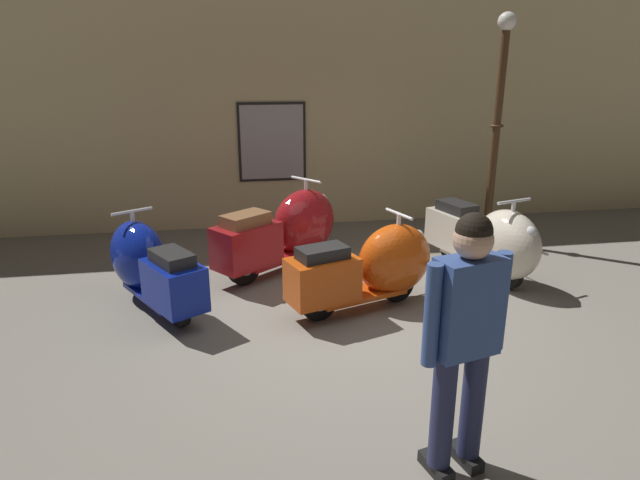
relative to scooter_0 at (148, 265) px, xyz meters
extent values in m
plane|color=slate|center=(2.06, -0.80, -0.47)|extent=(60.00, 60.00, 0.00)
cube|color=#CCB784|center=(2.06, 2.97, 1.51)|extent=(18.00, 0.20, 3.96)
cube|color=black|center=(1.60, 2.85, 0.90)|extent=(1.06, 0.03, 1.22)
cube|color=#9E9E9E|center=(1.60, 2.83, 0.90)|extent=(0.98, 0.01, 1.14)
cylinder|color=black|center=(-0.16, 0.28, -0.26)|extent=(0.28, 0.40, 0.41)
cylinder|color=silver|center=(-0.16, 0.28, -0.26)|extent=(0.18, 0.21, 0.19)
cylinder|color=black|center=(0.34, -0.57, -0.26)|extent=(0.28, 0.40, 0.41)
cylinder|color=silver|center=(0.34, -0.57, -0.26)|extent=(0.18, 0.21, 0.19)
cube|color=navy|center=(0.09, -0.14, -0.28)|extent=(0.82, 1.03, 0.05)
ellipsoid|color=navy|center=(-0.14, 0.23, 0.03)|extent=(0.91, 1.02, 0.79)
cube|color=navy|center=(0.32, -0.53, -0.03)|extent=(0.71, 0.82, 0.45)
cube|color=black|center=(0.32, -0.53, 0.26)|extent=(0.50, 0.57, 0.12)
sphere|color=silver|center=(-0.29, 0.48, 0.25)|extent=(0.15, 0.15, 0.15)
cylinder|color=silver|center=(-0.15, 0.26, 0.40)|extent=(0.05, 0.05, 0.29)
cylinder|color=silver|center=(-0.15, 0.26, 0.54)|extent=(0.41, 0.26, 0.03)
cylinder|color=black|center=(1.90, 1.09, -0.24)|extent=(0.42, 0.35, 0.46)
cylinder|color=silver|center=(1.90, 1.09, -0.24)|extent=(0.23, 0.21, 0.21)
cylinder|color=black|center=(1.04, 0.42, -0.24)|extent=(0.42, 0.35, 0.46)
cylinder|color=silver|center=(1.04, 0.42, -0.24)|extent=(0.23, 0.21, 0.21)
cube|color=maroon|center=(1.47, 0.76, -0.26)|extent=(1.11, 1.00, 0.06)
ellipsoid|color=maroon|center=(1.85, 1.06, 0.09)|extent=(1.13, 1.06, 0.87)
cube|color=maroon|center=(1.07, 0.45, 0.02)|extent=(0.90, 0.84, 0.51)
cube|color=brown|center=(1.07, 0.45, 0.34)|extent=(0.63, 0.59, 0.14)
sphere|color=silver|center=(2.11, 1.25, 0.33)|extent=(0.17, 0.17, 0.17)
cylinder|color=silver|center=(1.88, 1.08, 0.49)|extent=(0.05, 0.05, 0.32)
cylinder|color=silver|center=(1.88, 1.08, 0.65)|extent=(0.34, 0.42, 0.04)
cube|color=silver|center=(1.67, 1.29, 0.03)|extent=(0.62, 0.48, 0.03)
cylinder|color=black|center=(2.70, -0.35, -0.26)|extent=(0.42, 0.21, 0.42)
cylinder|color=silver|center=(2.70, -0.35, -0.26)|extent=(0.21, 0.15, 0.19)
cylinder|color=black|center=(1.76, -0.66, -0.26)|extent=(0.42, 0.21, 0.42)
cylinder|color=silver|center=(1.76, -0.66, -0.26)|extent=(0.21, 0.15, 0.19)
cube|color=#C6470F|center=(2.23, -0.51, -0.28)|extent=(1.06, 0.67, 0.05)
ellipsoid|color=#C6470F|center=(2.65, -0.37, 0.04)|extent=(1.00, 0.79, 0.79)
cube|color=#C6470F|center=(1.80, -0.65, -0.03)|extent=(0.80, 0.62, 0.46)
cube|color=black|center=(1.80, -0.65, 0.26)|extent=(0.57, 0.44, 0.12)
sphere|color=silver|center=(2.93, -0.27, 0.26)|extent=(0.16, 0.16, 0.16)
cylinder|color=silver|center=(2.68, -0.36, 0.40)|extent=(0.05, 0.05, 0.29)
cylinder|color=silver|center=(2.68, -0.36, 0.55)|extent=(0.18, 0.44, 0.03)
cube|color=silver|center=(2.56, -0.11, -0.01)|extent=(0.67, 0.23, 0.02)
cylinder|color=black|center=(4.10, -0.20, -0.25)|extent=(0.21, 0.44, 0.43)
cylinder|color=silver|center=(4.10, -0.20, -0.25)|extent=(0.15, 0.22, 0.19)
cylinder|color=black|center=(3.81, 0.79, -0.25)|extent=(0.21, 0.44, 0.43)
cylinder|color=silver|center=(3.81, 0.79, -0.25)|extent=(0.15, 0.22, 0.19)
cube|color=beige|center=(3.95, 0.29, -0.27)|extent=(0.66, 1.09, 0.05)
ellipsoid|color=beige|center=(4.08, -0.15, 0.06)|extent=(0.80, 1.03, 0.82)
cube|color=beige|center=(3.82, 0.75, -0.01)|extent=(0.62, 0.83, 0.48)
cube|color=black|center=(3.82, 0.75, 0.29)|extent=(0.44, 0.58, 0.13)
sphere|color=silver|center=(4.17, -0.44, 0.28)|extent=(0.16, 0.16, 0.16)
cylinder|color=silver|center=(4.09, -0.18, 0.44)|extent=(0.05, 0.05, 0.30)
cylinder|color=silver|center=(4.09, -0.18, 0.59)|extent=(0.47, 0.17, 0.03)
cube|color=silver|center=(4.34, -0.07, 0.00)|extent=(0.22, 0.70, 0.03)
cylinder|color=#472D19|center=(4.64, 1.48, -0.38)|extent=(0.28, 0.28, 0.18)
cylinder|color=#472D19|center=(4.64, 1.48, 1.10)|extent=(0.11, 0.11, 2.78)
torus|color=#472D19|center=(4.64, 1.48, 1.24)|extent=(0.19, 0.19, 0.04)
sphere|color=white|center=(4.64, 1.48, 2.60)|extent=(0.25, 0.25, 0.25)
cube|color=black|center=(2.38, -2.92, -0.42)|extent=(0.17, 0.29, 0.08)
cylinder|color=#23284C|center=(2.38, -2.94, 0.05)|extent=(0.15, 0.15, 0.87)
cube|color=black|center=(2.15, -2.98, -0.42)|extent=(0.17, 0.29, 0.08)
cylinder|color=#23284C|center=(2.16, -3.00, 0.05)|extent=(0.15, 0.15, 0.87)
cube|color=#334C8C|center=(2.27, -2.97, 0.71)|extent=(0.44, 0.30, 0.61)
cylinder|color=#334C8C|center=(2.51, -2.91, 0.69)|extent=(0.10, 0.10, 0.63)
cylinder|color=#334C8C|center=(2.03, -3.03, 0.69)|extent=(0.10, 0.10, 0.63)
sphere|color=tan|center=(2.27, -2.97, 1.12)|extent=(0.23, 0.23, 0.23)
sphere|color=black|center=(2.27, -2.97, 1.17)|extent=(0.21, 0.21, 0.21)
camera|label=1|loc=(0.93, -5.72, 2.08)|focal=30.47mm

